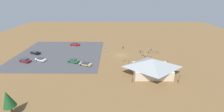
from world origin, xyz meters
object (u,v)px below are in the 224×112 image
Objects in this scene: bicycle_blue_edge_north at (157,52)px; visitor_crossing_yard at (140,51)px; bike_pavilion at (152,66)px; pine_far_west at (8,99)px; car_tan_mid_lot at (85,64)px; car_green_front_row at (73,61)px; visitor_by_pavilion at (145,55)px; car_maroon_far_end at (25,60)px; bicycle_silver_yard_left at (134,62)px; bicycle_white_near_porch at (150,56)px; bicycle_orange_front_row at (152,52)px; visitor_at_bikes at (149,51)px; car_black_aisle_side at (35,52)px; bicycle_teal_near_sign at (141,51)px; lot_sign at (105,50)px; bicycle_red_trailside at (151,50)px; car_white_back_corner at (41,59)px; bicycle_purple_lone_east at (143,55)px; bicycle_yellow_yard_front at (125,60)px; trash_bin at (123,48)px; car_red_by_curb at (75,44)px.

bicycle_blue_edge_north is 7.46m from visitor_crossing_yard.
bike_pavilion is 38.17m from pine_far_west.
car_green_front_row is (5.05, -2.48, 0.03)m from car_tan_mid_lot.
visitor_by_pavilion reaches higher than car_green_front_row.
bicycle_silver_yard_left is at bearing 179.11° from car_maroon_far_end.
bicycle_silver_yard_left is at bearing 67.75° from visitor_crossing_yard.
car_tan_mid_lot is (25.27, 8.21, 0.33)m from bicycle_white_near_porch.
visitor_at_bikes is (1.72, 0.86, 0.58)m from bicycle_orange_front_row.
visitor_crossing_yard is (1.25, -4.35, -0.01)m from visitor_by_pavilion.
car_black_aisle_side is (51.17, 2.00, 0.29)m from bicycle_orange_front_row.
bicycle_teal_near_sign is 26.64m from car_tan_mid_lot.
lot_sign is at bearing -117.27° from car_tan_mid_lot.
bike_pavilion is 20.17m from bicycle_blue_edge_north.
car_black_aisle_side is 2.66× the size of visitor_at_bikes.
bicycle_red_trailside is 0.31× the size of car_maroon_far_end.
car_white_back_corner is 0.98× the size of car_maroon_far_end.
car_black_aisle_side is 1.05× the size of car_green_front_row.
bicycle_orange_front_row is (-20.91, -0.11, -1.01)m from lot_sign.
visitor_at_bikes is at bearing -162.85° from car_green_front_row.
bicycle_orange_front_row is 0.36× the size of car_maroon_far_end.
car_black_aisle_side is at bearing 4.77° from bicycle_red_trailside.
bicycle_blue_edge_north is 1.15× the size of bicycle_silver_yard_left.
pine_far_west is 3.65× the size of bicycle_blue_edge_north.
bicycle_white_near_porch is 0.88× the size of bicycle_orange_front_row.
car_green_front_row is at bearing 17.67° from bicycle_orange_front_row.
bicycle_silver_yard_left is (11.47, 10.40, -0.01)m from bicycle_blue_edge_north.
lot_sign is 19.20m from visitor_at_bikes.
car_white_back_corner reaches higher than bicycle_purple_lone_east.
bicycle_red_trailside is (-20.97, -2.39, -1.03)m from lot_sign.
car_green_front_row is (-18.65, 8.36, 0.03)m from car_black_aisle_side.
bike_pavilion is 13.12m from bicycle_yellow_yard_front.
visitor_at_bikes is (-11.18, -8.10, 0.61)m from bicycle_yellow_yard_front.
bike_pavilion is at bearing 129.81° from lot_sign.
bicycle_orange_front_row is at bearing 169.97° from bicycle_teal_near_sign.
bicycle_red_trailside is 34.95m from car_green_front_row.
bicycle_purple_lone_east is at bearing 177.79° from car_black_aisle_side.
visitor_at_bikes is 1.03× the size of visitor_by_pavilion.
visitor_at_bikes reaches higher than trash_bin.
bicycle_red_trailside is 0.82× the size of visitor_crossing_yard.
car_red_by_curb reaches higher than bicycle_yellow_yard_front.
visitor_at_bikes is (-3.34, -18.26, -2.14)m from bike_pavilion.
pine_far_west is 4.46× the size of bicycle_purple_lone_east.
bike_pavilion is at bearing 159.64° from car_black_aisle_side.
bicycle_blue_edge_north reaches higher than bicycle_orange_front_row.
visitor_at_bikes is 5.06m from visitor_by_pavilion.
car_green_front_row is (-4.22, 19.82, -0.03)m from car_red_by_curb.
bicycle_yellow_yard_front is 0.83× the size of visitor_by_pavilion.
lot_sign is at bearing -2.95° from visitor_crossing_yard.
car_red_by_curb reaches higher than car_tan_mid_lot.
visitor_at_bikes reaches higher than bicycle_silver_yard_left.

